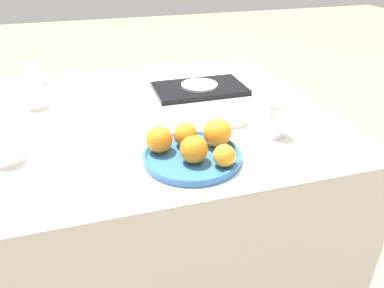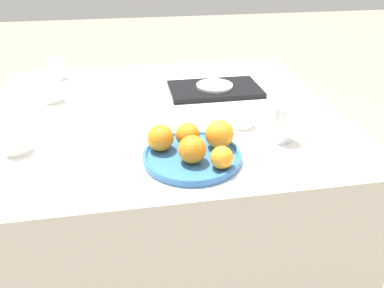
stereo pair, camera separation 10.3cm
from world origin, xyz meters
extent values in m
plane|color=gray|center=(0.00, 0.00, 0.00)|extent=(12.00, 12.00, 0.00)
cube|color=silver|center=(0.00, 0.00, 0.38)|extent=(1.26, 1.10, 0.77)
cylinder|color=#336BAD|center=(0.05, -0.36, 0.77)|extent=(0.28, 0.28, 0.02)
torus|color=#336BAD|center=(0.05, -0.36, 0.78)|extent=(0.28, 0.28, 0.01)
sphere|color=orange|center=(0.05, -0.39, 0.82)|extent=(0.08, 0.08, 0.08)
sphere|color=orange|center=(0.05, -0.30, 0.82)|extent=(0.07, 0.07, 0.07)
sphere|color=orange|center=(0.14, -0.33, 0.82)|extent=(0.08, 0.08, 0.08)
sphere|color=orange|center=(0.12, -0.44, 0.81)|extent=(0.06, 0.06, 0.06)
sphere|color=orange|center=(-0.03, -0.31, 0.82)|extent=(0.08, 0.08, 0.08)
cylinder|color=silver|center=(0.34, -0.29, 0.82)|extent=(0.07, 0.07, 0.11)
cube|color=black|center=(0.23, 0.15, 0.78)|extent=(0.36, 0.22, 0.02)
cylinder|color=silver|center=(0.23, 0.15, 0.79)|extent=(0.15, 0.15, 0.01)
cylinder|color=white|center=(-0.39, 0.16, 0.81)|extent=(0.08, 0.08, 0.08)
cylinder|color=white|center=(-0.41, 0.43, 0.81)|extent=(0.07, 0.07, 0.08)
cylinder|color=white|center=(-0.44, -0.22, 0.80)|extent=(0.08, 0.08, 0.07)
cylinder|color=white|center=(0.25, -0.18, 0.80)|extent=(0.07, 0.07, 0.06)
cube|color=white|center=(-0.14, 0.01, 0.77)|extent=(0.13, 0.14, 0.01)
camera|label=1|loc=(-0.20, -1.22, 1.32)|focal=35.00mm
camera|label=2|loc=(-0.10, -1.24, 1.32)|focal=35.00mm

